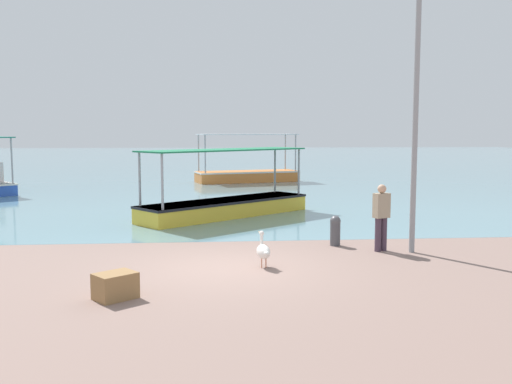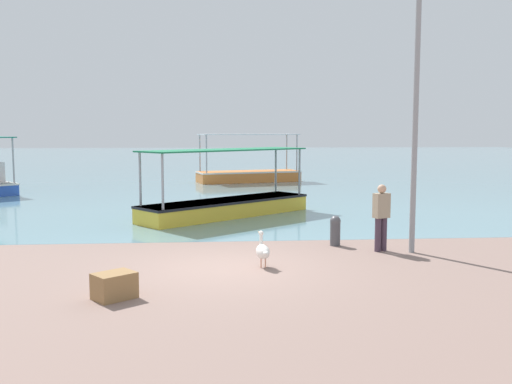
{
  "view_description": "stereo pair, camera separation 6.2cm",
  "coord_description": "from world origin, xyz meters",
  "px_view_note": "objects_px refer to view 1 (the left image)",
  "views": [
    {
      "loc": [
        -0.31,
        -12.37,
        3.01
      ],
      "look_at": [
        0.94,
        2.7,
        1.39
      ],
      "focal_mm": 40.0,
      "sensor_mm": 36.0,
      "label": 1
    },
    {
      "loc": [
        -0.25,
        -12.38,
        3.01
      ],
      "look_at": [
        0.94,
        2.7,
        1.39
      ],
      "focal_mm": 40.0,
      "sensor_mm": 36.0,
      "label": 2
    }
  ],
  "objects_px": {
    "pelican": "(263,251)",
    "cargo_crate": "(115,286)",
    "mooring_bollard": "(335,230)",
    "fisherman_standing": "(381,215)",
    "lamp_post": "(416,104)",
    "fishing_boat_far_left": "(247,173)",
    "fishing_boat_near_right": "(226,203)"
  },
  "relations": [
    {
      "from": "cargo_crate",
      "to": "fisherman_standing",
      "type": "bearing_deg",
      "value": 31.22
    },
    {
      "from": "fishing_boat_far_left",
      "to": "cargo_crate",
      "type": "xyz_separation_m",
      "value": [
        -3.99,
        -23.72,
        -0.29
      ]
    },
    {
      "from": "fishing_boat_far_left",
      "to": "mooring_bollard",
      "type": "height_order",
      "value": "fishing_boat_far_left"
    },
    {
      "from": "pelican",
      "to": "fisherman_standing",
      "type": "bearing_deg",
      "value": 25.56
    },
    {
      "from": "pelican",
      "to": "lamp_post",
      "type": "relative_size",
      "value": 0.12
    },
    {
      "from": "lamp_post",
      "to": "mooring_bollard",
      "type": "xyz_separation_m",
      "value": [
        -1.72,
        0.99,
        -3.25
      ]
    },
    {
      "from": "pelican",
      "to": "lamp_post",
      "type": "bearing_deg",
      "value": 18.54
    },
    {
      "from": "lamp_post",
      "to": "fishing_boat_near_right",
      "type": "bearing_deg",
      "value": 124.64
    },
    {
      "from": "mooring_bollard",
      "to": "fisherman_standing",
      "type": "relative_size",
      "value": 0.47
    },
    {
      "from": "mooring_bollard",
      "to": "fisherman_standing",
      "type": "bearing_deg",
      "value": -38.52
    },
    {
      "from": "pelican",
      "to": "mooring_bollard",
      "type": "height_order",
      "value": "pelican"
    },
    {
      "from": "pelican",
      "to": "lamp_post",
      "type": "distance_m",
      "value": 5.23
    },
    {
      "from": "fishing_boat_far_left",
      "to": "fisherman_standing",
      "type": "xyz_separation_m",
      "value": [
        2.01,
        -20.08,
        0.38
      ]
    },
    {
      "from": "pelican",
      "to": "cargo_crate",
      "type": "height_order",
      "value": "pelican"
    },
    {
      "from": "pelican",
      "to": "fishing_boat_near_right",
      "type": "bearing_deg",
      "value": 94.37
    },
    {
      "from": "fishing_boat_near_right",
      "to": "mooring_bollard",
      "type": "distance_m",
      "value": 6.07
    },
    {
      "from": "fishing_boat_far_left",
      "to": "pelican",
      "type": "relative_size",
      "value": 7.92
    },
    {
      "from": "fisherman_standing",
      "to": "pelican",
      "type": "bearing_deg",
      "value": -154.44
    },
    {
      "from": "mooring_bollard",
      "to": "lamp_post",
      "type": "bearing_deg",
      "value": -29.87
    },
    {
      "from": "fishing_boat_near_right",
      "to": "mooring_bollard",
      "type": "bearing_deg",
      "value": -63.44
    },
    {
      "from": "fishing_boat_far_left",
      "to": "pelican",
      "type": "bearing_deg",
      "value": -92.93
    },
    {
      "from": "fishing_boat_near_right",
      "to": "lamp_post",
      "type": "distance_m",
      "value": 8.43
    },
    {
      "from": "fishing_boat_near_right",
      "to": "mooring_bollard",
      "type": "height_order",
      "value": "fishing_boat_near_right"
    },
    {
      "from": "fishing_boat_near_right",
      "to": "lamp_post",
      "type": "height_order",
      "value": "lamp_post"
    },
    {
      "from": "lamp_post",
      "to": "fisherman_standing",
      "type": "distance_m",
      "value": 2.87
    },
    {
      "from": "fishing_boat_far_left",
      "to": "lamp_post",
      "type": "distance_m",
      "value": 20.71
    },
    {
      "from": "fisherman_standing",
      "to": "cargo_crate",
      "type": "height_order",
      "value": "fisherman_standing"
    },
    {
      "from": "lamp_post",
      "to": "fisherman_standing",
      "type": "height_order",
      "value": "lamp_post"
    },
    {
      "from": "pelican",
      "to": "cargo_crate",
      "type": "distance_m",
      "value": 3.6
    },
    {
      "from": "pelican",
      "to": "cargo_crate",
      "type": "xyz_separation_m",
      "value": [
        -2.89,
        -2.15,
        -0.14
      ]
    },
    {
      "from": "fishing_boat_far_left",
      "to": "cargo_crate",
      "type": "distance_m",
      "value": 24.05
    },
    {
      "from": "lamp_post",
      "to": "pelican",
      "type": "bearing_deg",
      "value": -161.46
    }
  ]
}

